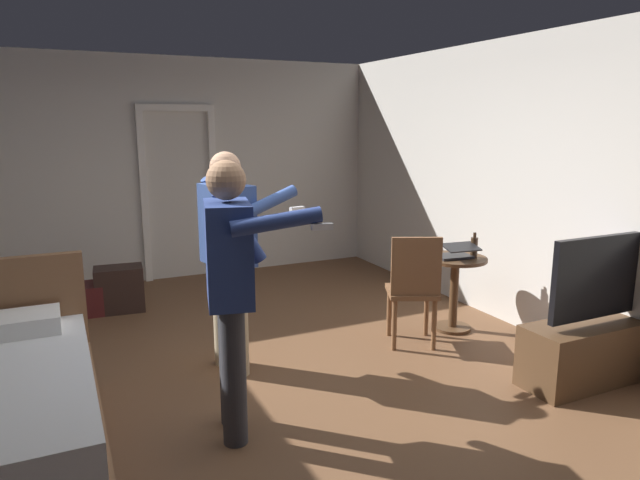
% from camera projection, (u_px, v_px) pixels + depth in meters
% --- Properties ---
extents(ground_plane, '(7.31, 7.31, 0.00)m').
position_uv_depth(ground_plane, '(254.00, 387.00, 4.18)').
color(ground_plane, brown).
extents(wall_back, '(5.62, 0.12, 2.69)m').
position_uv_depth(wall_back, '(162.00, 170.00, 6.90)').
color(wall_back, beige).
rests_on(wall_back, ground_plane).
extents(wall_right, '(0.12, 6.89, 2.69)m').
position_uv_depth(wall_right, '(544.00, 188.00, 5.05)').
color(wall_right, beige).
rests_on(wall_right, ground_plane).
extents(doorway_frame, '(0.93, 0.08, 2.13)m').
position_uv_depth(doorway_frame, '(179.00, 180.00, 6.93)').
color(doorway_frame, white).
rests_on(doorway_frame, ground_plane).
extents(tv_flatscreen, '(1.24, 0.40, 1.12)m').
position_uv_depth(tv_flatscreen, '(597.00, 340.00, 4.25)').
color(tv_flatscreen, '#4C331E').
rests_on(tv_flatscreen, ground_plane).
extents(side_table, '(0.57, 0.57, 0.70)m').
position_uv_depth(side_table, '(454.00, 282.00, 5.26)').
color(side_table, '#4C331E').
rests_on(side_table, ground_plane).
extents(laptop, '(0.36, 0.36, 0.15)m').
position_uv_depth(laptop, '(456.00, 253.00, 5.15)').
color(laptop, black).
rests_on(laptop, side_table).
extents(bottle_on_table, '(0.06, 0.06, 0.23)m').
position_uv_depth(bottle_on_table, '(474.00, 247.00, 5.18)').
color(bottle_on_table, '#382618').
rests_on(bottle_on_table, side_table).
extents(wooden_chair, '(0.56, 0.56, 0.99)m').
position_uv_depth(wooden_chair, '(414.00, 286.00, 4.85)').
color(wooden_chair, brown).
rests_on(wooden_chair, ground_plane).
extents(person_blue_shirt, '(0.67, 0.71, 1.71)m').
position_uv_depth(person_blue_shirt, '(231.00, 280.00, 3.38)').
color(person_blue_shirt, '#333338').
rests_on(person_blue_shirt, ground_plane).
extents(person_striped_shirt, '(0.74, 0.62, 1.71)m').
position_uv_depth(person_striped_shirt, '(229.00, 246.00, 4.30)').
color(person_striped_shirt, tan).
rests_on(person_striped_shirt, ground_plane).
extents(suitcase_dark, '(0.50, 0.35, 0.47)m').
position_uv_depth(suitcase_dark, '(119.00, 289.00, 5.83)').
color(suitcase_dark, black).
rests_on(suitcase_dark, ground_plane).
extents(suitcase_small, '(0.49, 0.37, 0.31)m').
position_uv_depth(suitcase_small, '(92.00, 299.00, 5.77)').
color(suitcase_small, '#4C1919').
rests_on(suitcase_small, ground_plane).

